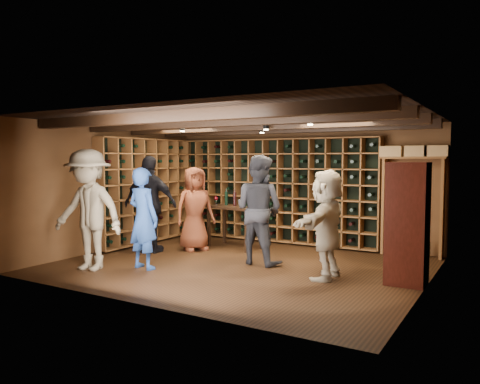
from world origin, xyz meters
The scene contains 13 objects.
ground centered at (0.00, 0.00, 0.00)m, with size 6.00×6.00×0.00m, color #341D0E.
room_shell centered at (0.00, 0.05, 2.42)m, with size 6.00×6.00×6.00m.
wine_rack_back centered at (-0.52, 2.33, 1.15)m, with size 4.65×0.30×2.20m.
wine_rack_left centered at (-2.83, 0.82, 1.15)m, with size 0.30×2.65×2.20m.
crate_shelf centered at (2.41, 2.32, 1.57)m, with size 1.20×0.32×2.07m.
display_cabinet centered at (2.71, 0.20, 0.86)m, with size 0.55×0.50×1.75m.
man_blue_shirt centered at (-1.25, -1.01, 0.84)m, with size 0.61×0.40×1.68m, color navy.
man_grey_suit centered at (0.22, 0.31, 0.95)m, with size 0.92×0.72×1.89m, color black.
guest_red_floral centered at (-1.45, 0.71, 0.83)m, with size 0.82×0.53×1.67m, color maroon.
guest_woman_black centered at (-2.07, 0.09, 0.95)m, with size 1.11×0.46×1.89m, color black.
guest_khaki centered at (-1.98, -1.52, 0.99)m, with size 1.28×0.74×1.98m, color #85775C.
guest_beige centered at (1.59, -0.08, 0.83)m, with size 1.55×0.49×1.67m, color tan.
tasting_table centered at (-0.90, 1.34, 0.76)m, with size 1.23×0.78×1.14m.
Camera 1 is at (4.05, -6.82, 1.82)m, focal length 35.00 mm.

